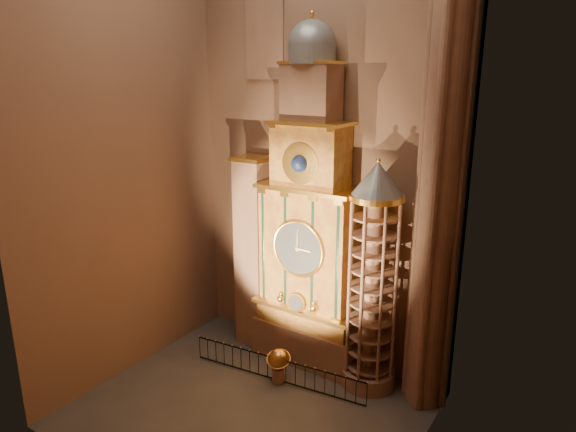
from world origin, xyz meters
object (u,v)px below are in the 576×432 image
Objects in this scene: stair_turret at (373,280)px; iron_railing at (277,369)px; astronomical_clock at (309,236)px; portrait_tower at (254,252)px; celestial_globe at (279,363)px.

iron_railing is (-3.68, -2.28, -4.61)m from stair_turret.
portrait_tower is at bearing 179.71° from astronomical_clock.
celestial_globe reaches higher than iron_railing.
portrait_tower is 0.94× the size of stair_turret.
iron_railing is (-0.07, -0.06, -0.36)m from celestial_globe.
astronomical_clock is 3.78m from stair_turret.
astronomical_clock reaches higher than celestial_globe.
astronomical_clock reaches higher than iron_railing.
stair_turret is at bearing -4.30° from astronomical_clock.
astronomical_clock is 6.54m from iron_railing.
stair_turret is at bearing 31.82° from iron_railing.
celestial_globe is (-3.61, -2.22, -4.25)m from stair_turret.
stair_turret reaches higher than portrait_tower.
stair_turret is at bearing 31.62° from celestial_globe.
portrait_tower is 1.15× the size of iron_railing.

